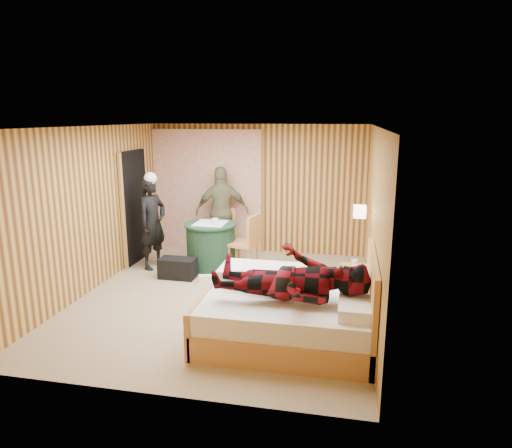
% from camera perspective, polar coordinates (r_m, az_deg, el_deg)
% --- Properties ---
extents(floor, '(4.20, 5.00, 0.01)m').
position_cam_1_polar(floor, '(6.93, -3.96, -9.12)').
color(floor, tan).
rests_on(floor, ground).
extents(ceiling, '(4.20, 5.00, 0.01)m').
position_cam_1_polar(ceiling, '(6.40, -4.32, 12.03)').
color(ceiling, white).
rests_on(ceiling, wall_back).
extents(wall_back, '(4.20, 0.02, 2.50)m').
position_cam_1_polar(wall_back, '(8.94, 0.15, 4.38)').
color(wall_back, '#D6AB52').
rests_on(wall_back, floor).
extents(wall_left, '(0.02, 5.00, 2.50)m').
position_cam_1_polar(wall_left, '(7.39, -20.04, 1.66)').
color(wall_left, '#D6AB52').
rests_on(wall_left, floor).
extents(wall_right, '(0.02, 5.00, 2.50)m').
position_cam_1_polar(wall_right, '(6.33, 14.51, 0.20)').
color(wall_right, '#D6AB52').
rests_on(wall_right, floor).
extents(curtain, '(2.20, 0.08, 2.40)m').
position_cam_1_polar(curtain, '(9.13, -6.12, 4.17)').
color(curtain, beige).
rests_on(curtain, floor).
extents(doorway, '(0.06, 0.90, 2.05)m').
position_cam_1_polar(doorway, '(8.61, -14.90, 2.06)').
color(doorway, black).
rests_on(doorway, floor).
extents(wall_lamp, '(0.26, 0.24, 0.16)m').
position_cam_1_polar(wall_lamp, '(6.75, 12.86, 1.53)').
color(wall_lamp, gold).
rests_on(wall_lamp, wall_right).
extents(bed, '(2.04, 1.61, 1.11)m').
position_cam_1_polar(bed, '(5.64, 4.33, -11.02)').
color(bed, '#DFA65B').
rests_on(bed, floor).
extents(nightstand, '(0.41, 0.56, 0.54)m').
position_cam_1_polar(nightstand, '(6.71, 12.09, -7.59)').
color(nightstand, '#DFA65B').
rests_on(nightstand, floor).
extents(round_table, '(0.92, 0.92, 0.82)m').
position_cam_1_polar(round_table, '(8.14, -5.65, -2.64)').
color(round_table, '#1F432C').
rests_on(round_table, floor).
extents(chair_far, '(0.51, 0.51, 0.93)m').
position_cam_1_polar(chair_far, '(8.77, -4.16, -0.58)').
color(chair_far, '#DFA65B').
rests_on(chair_far, floor).
extents(chair_near, '(0.55, 0.55, 1.00)m').
position_cam_1_polar(chair_near, '(7.85, -1.03, -1.88)').
color(chair_near, '#DFA65B').
rests_on(chair_near, floor).
extents(duffel_bag, '(0.60, 0.33, 0.34)m').
position_cam_1_polar(duffel_bag, '(7.76, -9.77, -5.46)').
color(duffel_bag, black).
rests_on(duffel_bag, floor).
extents(sneaker_left, '(0.30, 0.21, 0.12)m').
position_cam_1_polar(sneaker_left, '(7.60, -3.81, -6.54)').
color(sneaker_left, white).
rests_on(sneaker_left, floor).
extents(sneaker_right, '(0.28, 0.18, 0.11)m').
position_cam_1_polar(sneaker_right, '(7.54, -6.16, -6.80)').
color(sneaker_right, white).
rests_on(sneaker_right, floor).
extents(woman_standing, '(0.56, 0.69, 1.63)m').
position_cam_1_polar(woman_standing, '(8.19, -12.79, 0.11)').
color(woman_standing, black).
rests_on(woman_standing, floor).
extents(man_at_table, '(1.09, 0.67, 1.72)m').
position_cam_1_polar(man_at_table, '(8.75, -4.24, 1.56)').
color(man_at_table, '#6F6D4A').
rests_on(man_at_table, floor).
extents(man_on_bed, '(0.86, 0.67, 1.77)m').
position_cam_1_polar(man_on_bed, '(5.18, 4.44, -5.37)').
color(man_on_bed, '#650911').
rests_on(man_on_bed, bed).
extents(book_lower, '(0.24, 0.27, 0.02)m').
position_cam_1_polar(book_lower, '(6.57, 12.21, -5.52)').
color(book_lower, white).
rests_on(book_lower, nightstand).
extents(book_upper, '(0.16, 0.22, 0.02)m').
position_cam_1_polar(book_upper, '(6.56, 12.22, -5.35)').
color(book_upper, white).
rests_on(book_upper, nightstand).
extents(cup_nightstand, '(0.12, 0.12, 0.09)m').
position_cam_1_polar(cup_nightstand, '(6.73, 12.21, -4.74)').
color(cup_nightstand, white).
rests_on(cup_nightstand, nightstand).
extents(cup_table, '(0.14, 0.14, 0.10)m').
position_cam_1_polar(cup_table, '(7.95, -5.14, 0.37)').
color(cup_table, white).
rests_on(cup_table, round_table).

